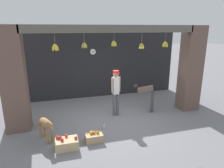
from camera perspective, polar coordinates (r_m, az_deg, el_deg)
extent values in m
plane|color=slate|center=(7.08, 0.93, -10.44)|extent=(60.00, 60.00, 0.00)
cube|color=#232326|center=(9.17, -4.11, 6.19)|extent=(7.50, 0.12, 3.22)
cube|color=brown|center=(6.67, -26.26, 0.96)|extent=(0.70, 0.60, 3.22)
cube|color=brown|center=(8.22, 21.54, 4.02)|extent=(0.70, 0.60, 3.22)
cube|color=#5B564C|center=(6.47, 0.73, 15.51)|extent=(5.60, 0.24, 0.24)
cylinder|color=#B2AD99|center=(6.17, -16.13, 12.32)|extent=(0.01, 0.01, 0.31)
ellipsoid|color=yellow|center=(6.19, -15.45, 10.02)|extent=(0.14, 0.08, 0.22)
ellipsoid|color=yellow|center=(6.24, -15.80, 10.04)|extent=(0.10, 0.14, 0.22)
ellipsoid|color=yellow|center=(6.22, -16.36, 9.98)|extent=(0.13, 0.12, 0.23)
ellipsoid|color=yellow|center=(6.15, -16.36, 9.93)|extent=(0.13, 0.12, 0.23)
ellipsoid|color=yellow|center=(6.13, -15.79, 9.96)|extent=(0.10, 0.14, 0.22)
cylinder|color=#B2AD99|center=(6.28, -7.99, 12.90)|extent=(0.01, 0.01, 0.30)
ellipsoid|color=gold|center=(6.30, -7.51, 10.86)|extent=(0.12, 0.06, 0.18)
ellipsoid|color=gold|center=(6.34, -7.97, 10.87)|extent=(0.06, 0.12, 0.18)
ellipsoid|color=gold|center=(6.29, -8.32, 10.82)|extent=(0.12, 0.06, 0.18)
ellipsoid|color=gold|center=(6.25, -7.85, 10.81)|extent=(0.06, 0.12, 0.18)
cylinder|color=#B2AD99|center=(6.47, 0.58, 13.29)|extent=(0.01, 0.01, 0.26)
ellipsoid|color=yellow|center=(6.50, 0.97, 11.43)|extent=(0.12, 0.07, 0.18)
ellipsoid|color=yellow|center=(6.53, 0.73, 11.45)|extent=(0.10, 0.11, 0.19)
ellipsoid|color=yellow|center=(6.52, 0.38, 11.45)|extent=(0.08, 0.12, 0.19)
ellipsoid|color=yellow|center=(6.49, 0.17, 11.43)|extent=(0.12, 0.09, 0.19)
ellipsoid|color=yellow|center=(6.45, 0.27, 11.41)|extent=(0.12, 0.09, 0.19)
ellipsoid|color=yellow|center=(6.44, 0.61, 11.40)|extent=(0.08, 0.12, 0.19)
ellipsoid|color=yellow|center=(6.46, 0.92, 11.41)|extent=(0.10, 0.11, 0.19)
cylinder|color=#B2AD99|center=(6.80, 8.52, 12.84)|extent=(0.01, 0.01, 0.36)
ellipsoid|color=yellow|center=(6.84, 8.80, 10.64)|extent=(0.13, 0.07, 0.19)
ellipsoid|color=yellow|center=(6.86, 8.47, 10.67)|extent=(0.10, 0.12, 0.20)
ellipsoid|color=yellow|center=(6.84, 8.10, 10.67)|extent=(0.10, 0.12, 0.20)
ellipsoid|color=yellow|center=(6.80, 8.06, 10.64)|extent=(0.13, 0.07, 0.19)
ellipsoid|color=yellow|center=(6.77, 8.39, 10.61)|extent=(0.10, 0.12, 0.20)
ellipsoid|color=yellow|center=(6.79, 8.76, 10.60)|extent=(0.10, 0.12, 0.20)
cylinder|color=#B2AD99|center=(7.23, 15.12, 12.82)|extent=(0.01, 0.01, 0.31)
ellipsoid|color=yellow|center=(7.27, 15.33, 10.87)|extent=(0.13, 0.07, 0.21)
ellipsoid|color=yellow|center=(7.30, 15.04, 10.90)|extent=(0.12, 0.12, 0.22)
ellipsoid|color=yellow|center=(7.28, 14.70, 10.92)|extent=(0.09, 0.13, 0.21)
ellipsoid|color=yellow|center=(7.24, 14.57, 10.90)|extent=(0.13, 0.10, 0.22)
ellipsoid|color=yellow|center=(7.20, 14.75, 10.87)|extent=(0.13, 0.10, 0.22)
ellipsoid|color=yellow|center=(7.20, 15.11, 10.84)|extent=(0.09, 0.13, 0.21)
ellipsoid|color=yellow|center=(7.23, 15.37, 10.84)|extent=(0.12, 0.12, 0.22)
ellipsoid|color=#9E7042|center=(6.03, -18.63, -10.38)|extent=(0.48, 0.64, 0.24)
cylinder|color=#9E7042|center=(6.02, -16.79, -13.78)|extent=(0.07, 0.07, 0.44)
cylinder|color=#9E7042|center=(5.97, -18.04, -14.16)|extent=(0.07, 0.07, 0.44)
cylinder|color=#9E7042|center=(6.39, -18.65, -12.16)|extent=(0.07, 0.07, 0.44)
cylinder|color=#9E7042|center=(6.34, -19.84, -12.50)|extent=(0.07, 0.07, 0.44)
ellipsoid|color=#9E7042|center=(5.74, -17.28, -11.05)|extent=(0.23, 0.26, 0.16)
cone|color=brown|center=(5.72, -16.92, -10.16)|extent=(0.05, 0.05, 0.07)
cone|color=brown|center=(5.69, -17.78, -10.41)|extent=(0.05, 0.05, 0.07)
cylinder|color=#9E7042|center=(6.30, -19.92, -9.14)|extent=(0.13, 0.19, 0.24)
cylinder|color=#56565B|center=(7.37, 1.58, -5.83)|extent=(0.11, 0.11, 0.83)
cylinder|color=#56565B|center=(7.32, 0.56, -5.98)|extent=(0.11, 0.11, 0.83)
cube|color=white|center=(7.11, 1.10, -0.46)|extent=(0.21, 0.19, 0.62)
cylinder|color=tan|center=(7.15, 2.15, -0.06)|extent=(0.06, 0.06, 0.55)
cylinder|color=tan|center=(7.05, 0.05, -0.28)|extent=(0.06, 0.06, 0.55)
sphere|color=tan|center=(7.00, 1.12, 2.83)|extent=(0.21, 0.21, 0.21)
cylinder|color=red|center=(6.98, 1.13, 3.55)|extent=(0.22, 0.22, 0.07)
cube|color=red|center=(6.89, 1.46, 3.12)|extent=(0.19, 0.13, 0.01)
cylinder|color=#424247|center=(7.74, 11.34, -5.13)|extent=(0.11, 0.11, 0.81)
cylinder|color=#424247|center=(7.87, 11.42, -4.78)|extent=(0.11, 0.11, 0.81)
cube|color=brown|center=(7.67, 9.51, -1.44)|extent=(0.63, 0.50, 0.31)
sphere|color=black|center=(7.70, 6.76, -0.70)|extent=(0.20, 0.20, 0.20)
cube|color=tan|center=(5.91, -5.16, -15.00)|extent=(0.48, 0.32, 0.22)
sphere|color=orange|center=(5.87, -5.99, -13.58)|extent=(0.09, 0.09, 0.09)
sphere|color=orange|center=(5.85, -4.13, -13.63)|extent=(0.09, 0.09, 0.09)
sphere|color=orange|center=(5.83, -5.97, -13.79)|extent=(0.09, 0.09, 0.09)
sphere|color=orange|center=(5.87, -5.65, -13.57)|extent=(0.09, 0.09, 0.09)
sphere|color=orange|center=(5.86, -5.10, -13.62)|extent=(0.09, 0.09, 0.09)
cube|color=tan|center=(5.69, -12.77, -16.38)|extent=(0.60, 0.41, 0.27)
sphere|color=red|center=(5.56, -14.08, -15.23)|extent=(0.09, 0.09, 0.09)
sphere|color=red|center=(5.72, -12.94, -14.22)|extent=(0.09, 0.09, 0.09)
sphere|color=red|center=(5.58, -10.30, -14.87)|extent=(0.09, 0.09, 0.09)
sphere|color=red|center=(5.71, -15.40, -14.44)|extent=(0.09, 0.09, 0.09)
sphere|color=red|center=(5.67, -14.87, -14.66)|extent=(0.09, 0.09, 0.09)
sphere|color=red|center=(5.69, -14.61, -14.53)|extent=(0.09, 0.09, 0.09)
cylinder|color=silver|center=(6.52, -2.36, -11.86)|extent=(0.08, 0.08, 0.21)
cylinder|color=black|center=(6.47, -2.38, -10.96)|extent=(0.04, 0.04, 0.02)
cylinder|color=black|center=(8.99, -5.49, 9.16)|extent=(0.27, 0.01, 0.27)
cylinder|color=white|center=(8.98, -5.48, 9.15)|extent=(0.25, 0.02, 0.25)
cube|color=black|center=(8.96, -5.47, 9.32)|extent=(0.01, 0.01, 0.07)
cube|color=black|center=(8.97, -5.22, 9.15)|extent=(0.10, 0.01, 0.01)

